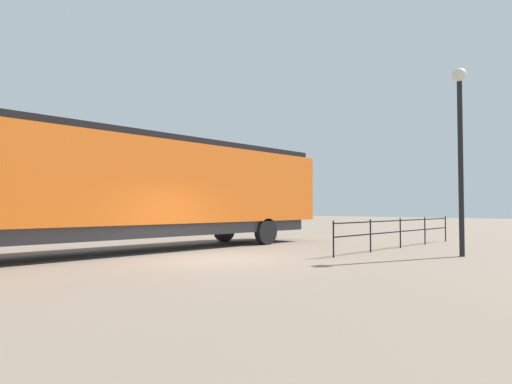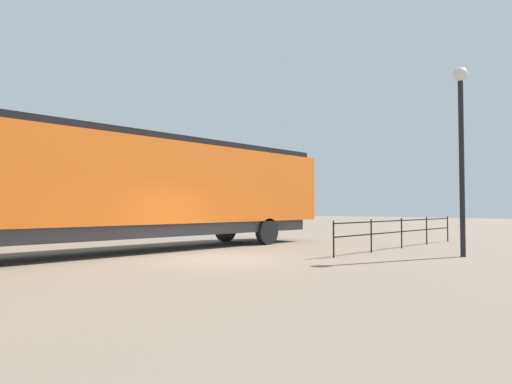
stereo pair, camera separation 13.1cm
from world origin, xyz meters
name	(u,v)px [view 1 (the left image)]	position (x,y,z in m)	size (l,w,h in m)	color
ground_plane	(216,259)	(0.00, 0.00, 0.00)	(120.00, 120.00, 0.00)	#756656
locomotive	(147,187)	(-3.79, 0.04, 2.31)	(2.89, 17.33, 4.12)	orange
lamp_post	(460,131)	(5.10, 5.91, 4.01)	(0.45, 0.45, 6.05)	black
platform_fence	(400,228)	(2.33, 7.38, 0.76)	(0.05, 9.23, 1.15)	black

